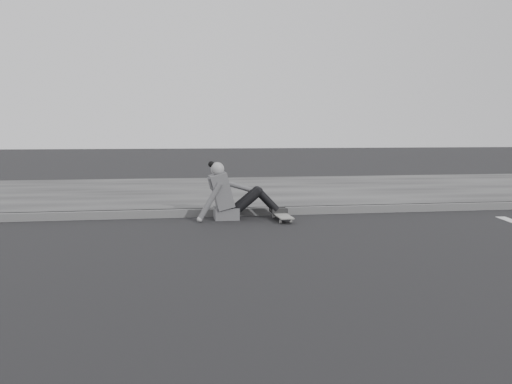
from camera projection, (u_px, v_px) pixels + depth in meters
ground at (300, 247)px, 6.46m from camera, size 80.00×80.00×0.00m
curb at (260, 211)px, 8.99m from camera, size 24.00×0.16×0.12m
sidewalk at (235, 192)px, 11.95m from camera, size 24.00×6.00×0.12m
skateboard at (282, 216)px, 8.45m from camera, size 0.20×0.78×0.09m
seated_woman at (231, 195)px, 8.53m from camera, size 1.38×0.46×0.88m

